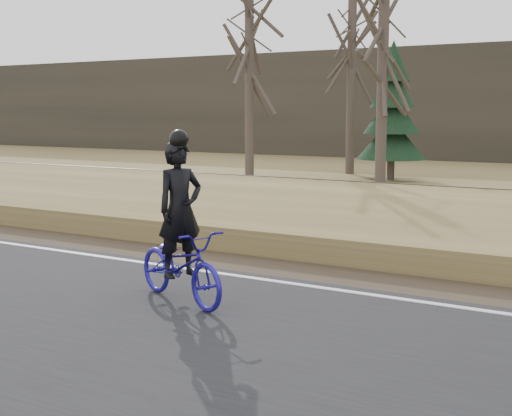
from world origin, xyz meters
The scene contains 10 objects.
ground centered at (0.00, 0.00, 0.00)m, with size 120.00×120.00×0.00m, color olive.
road centered at (0.00, -2.50, 0.03)m, with size 120.00×6.00×0.06m, color black.
edge_line centered at (0.00, 0.20, 0.07)m, with size 120.00×0.12×0.01m, color silver.
shoulder centered at (0.00, 1.20, 0.02)m, with size 120.00×1.60×0.04m, color #473A2B.
embankment centered at (0.00, 4.20, 0.22)m, with size 120.00×5.00×0.44m, color olive.
cyclist centered at (-2.78, -1.43, 0.79)m, with size 2.01×1.30×2.30m.
bare_tree_far_left centered at (-11.81, 14.89, 4.02)m, with size 0.36×0.36×8.05m, color brown.
bare_tree_left centered at (-9.13, 18.51, 3.62)m, with size 0.36×0.36×7.23m, color brown.
bare_tree_near_left centered at (-5.80, 13.43, 3.84)m, with size 0.36×0.36×7.69m, color brown.
conifer centered at (-6.71, 16.86, 2.47)m, with size 2.60×2.60×5.21m.
Camera 1 is at (2.90, -8.86, 2.59)m, focal length 50.00 mm.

